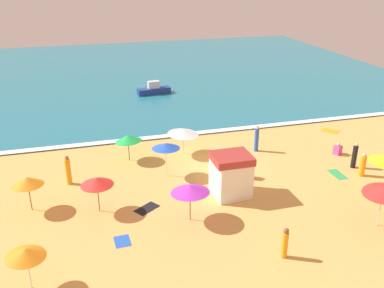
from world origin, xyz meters
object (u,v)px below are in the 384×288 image
Objects in this scene: beach_umbrella_1 at (97,181)px; beachgoer_7 at (338,149)px; beach_umbrella_3 at (166,146)px; beachgoer_3 at (68,171)px; beach_umbrella_6 at (183,132)px; beachgoer_5 at (354,156)px; beach_umbrella_5 at (25,253)px; beach_umbrella_2 at (27,181)px; small_boat_0 at (154,90)px; beach_umbrella_0 at (384,190)px; beach_umbrella_4 at (128,138)px; beachgoer_6 at (249,173)px; beachgoer_0 at (363,165)px; beachgoer_2 at (257,139)px; beachgoer_1 at (285,243)px; beach_umbrella_7 at (190,189)px; lifeguard_cabana at (231,175)px.

beachgoer_7 is (17.04, 3.09, -1.48)m from beach_umbrella_1.
beach_umbrella_3 reaches higher than beachgoer_3.
beachgoer_5 is at bearing -26.60° from beach_umbrella_6.
beach_umbrella_1 is at bearing -67.17° from beachgoer_3.
beach_umbrella_2 is at bearing 93.52° from beach_umbrella_5.
beach_umbrella_2 is at bearing -166.11° from beach_umbrella_3.
beach_umbrella_5 is at bearing -111.21° from small_boat_0.
beach_umbrella_0 is at bearing -115.09° from beachgoer_5.
beach_umbrella_4 reaches higher than beachgoer_3.
beach_umbrella_2 is 1.01× the size of beach_umbrella_5.
beach_umbrella_3 is 5.56m from beachgoer_6.
beach_umbrella_5 is 1.31× the size of beachgoer_0.
beachgoer_3 reaches higher than beachgoer_6.
beach_umbrella_1 is 12.79m from beachgoer_2.
beachgoer_1 is at bearing -38.69° from beach_umbrella_1.
beach_umbrella_5 is 8.44m from beach_umbrella_7.
beachgoer_5 is at bearing 7.48° from lifeguard_cabana.
beachgoer_7 is at bearing 46.27° from beachgoer_1.
beachgoer_7 is at bearing 23.03° from beach_umbrella_7.
beach_umbrella_2 is 7.89m from beach_umbrella_4.
beach_umbrella_7 reaches higher than beachgoer_2.
beach_umbrella_0 reaches higher than beach_umbrella_6.
beachgoer_1 is (11.19, -1.01, -1.03)m from beach_umbrella_5.
beachgoer_0 is at bearing 61.84° from beach_umbrella_0.
beachgoer_1 reaches higher than beachgoer_0.
beach_umbrella_7 is (-1.80, -8.35, 0.18)m from beach_umbrella_6.
beachgoer_5 is at bearing -3.66° from beachgoer_6.
beachgoer_2 is 6.72m from beachgoer_5.
beach_umbrella_5 is 1.30× the size of beachgoer_1.
lifeguard_cabana reaches higher than beach_umbrella_7.
beach_umbrella_1 is 1.21× the size of beach_umbrella_5.
beach_umbrella_1 reaches higher than beachgoer_5.
lifeguard_cabana reaches higher than beachgoer_0.
beachgoer_3 is (-9.15, 3.97, -0.41)m from lifeguard_cabana.
beach_umbrella_5 is 9.26m from beachgoer_3.
lifeguard_cabana is at bearing 32.60° from beach_umbrella_7.
beachgoer_2 is at bearing 6.59° from beachgoer_3.
beachgoer_0 is (20.23, -1.38, -1.06)m from beach_umbrella_2.
beach_umbrella_0 is 7.05m from beachgoer_5.
beach_umbrella_0 reaches higher than beach_umbrella_2.
beachgoer_2 reaches higher than beach_umbrella_6.
beachgoer_6 is at bearing -56.90° from beach_umbrella_6.
beach_umbrella_5 is 20.51m from beachgoer_0.
beachgoer_3 is 18.58m from beachgoer_5.
beach_umbrella_5 reaches higher than beachgoer_1.
small_boat_0 reaches higher than beachgoer_6.
beach_umbrella_1 is at bearing -155.88° from beachgoer_2.
beach_umbrella_0 is 2.60× the size of beachgoer_6.
beachgoer_6 is (12.71, 6.78, -1.42)m from beach_umbrella_5.
beachgoer_2 is 4.41m from beachgoer_6.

